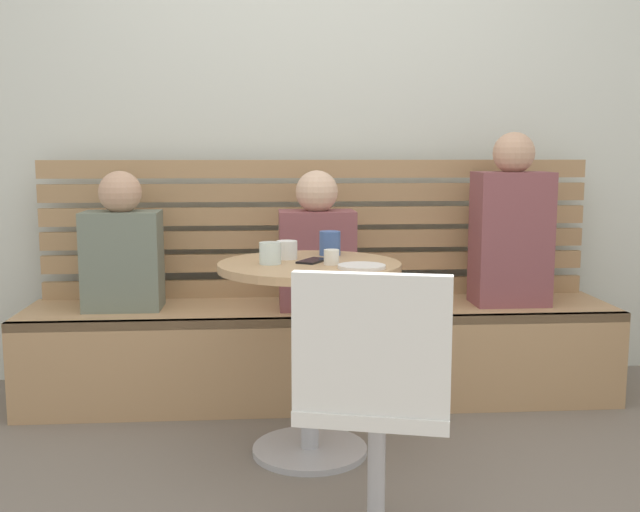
% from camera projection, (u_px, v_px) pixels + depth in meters
% --- Properties ---
extents(back_wall, '(5.20, 0.10, 2.90)m').
position_uv_depth(back_wall, '(315.00, 90.00, 3.71)').
color(back_wall, silver).
rests_on(back_wall, ground).
extents(booth_bench, '(2.70, 0.52, 0.44)m').
position_uv_depth(booth_bench, '(321.00, 352.00, 3.45)').
color(booth_bench, tan).
rests_on(booth_bench, ground).
extents(booth_backrest, '(2.65, 0.04, 0.67)m').
position_uv_depth(booth_backrest, '(318.00, 228.00, 3.61)').
color(booth_backrest, '#A68157').
rests_on(booth_backrest, booth_bench).
extents(cafe_table, '(0.68, 0.68, 0.74)m').
position_uv_depth(cafe_table, '(310.00, 321.00, 2.77)').
color(cafe_table, '#ADADB2').
rests_on(cafe_table, ground).
extents(white_chair, '(0.49, 0.49, 0.85)m').
position_uv_depth(white_chair, '(375.00, 408.00, 1.99)').
color(white_chair, '#ADADB2').
rests_on(white_chair, ground).
extents(person_adult, '(0.34, 0.22, 0.80)m').
position_uv_depth(person_adult, '(511.00, 228.00, 3.41)').
color(person_adult, brown).
rests_on(person_adult, booth_bench).
extents(person_child_left, '(0.34, 0.22, 0.62)m').
position_uv_depth(person_child_left, '(122.00, 249.00, 3.32)').
color(person_child_left, slate).
rests_on(person_child_left, booth_bench).
extents(person_child_middle, '(0.34, 0.22, 0.62)m').
position_uv_depth(person_child_middle, '(317.00, 248.00, 3.34)').
color(person_child_middle, brown).
rests_on(person_child_middle, booth_bench).
extents(cup_glass_short, '(0.08, 0.08, 0.08)m').
position_uv_depth(cup_glass_short, '(270.00, 253.00, 2.70)').
color(cup_glass_short, silver).
rests_on(cup_glass_short, cafe_table).
extents(cup_espresso_small, '(0.06, 0.06, 0.05)m').
position_uv_depth(cup_espresso_small, '(331.00, 257.00, 2.69)').
color(cup_espresso_small, silver).
rests_on(cup_espresso_small, cafe_table).
extents(cup_mug_blue, '(0.08, 0.08, 0.09)m').
position_uv_depth(cup_mug_blue, '(329.00, 243.00, 2.93)').
color(cup_mug_blue, '#3D5B9E').
rests_on(cup_mug_blue, cafe_table).
extents(cup_ceramic_white, '(0.08, 0.08, 0.07)m').
position_uv_depth(cup_ceramic_white, '(287.00, 250.00, 2.83)').
color(cup_ceramic_white, white).
rests_on(cup_ceramic_white, cafe_table).
extents(plate_small, '(0.17, 0.17, 0.01)m').
position_uv_depth(plate_small, '(362.00, 266.00, 2.61)').
color(plate_small, white).
rests_on(plate_small, cafe_table).
extents(phone_on_table, '(0.13, 0.16, 0.01)m').
position_uv_depth(phone_on_table, '(313.00, 261.00, 2.76)').
color(phone_on_table, black).
rests_on(phone_on_table, cafe_table).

